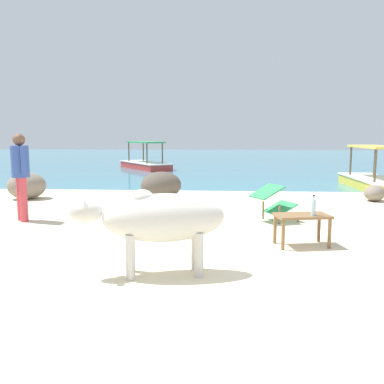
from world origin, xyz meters
name	(u,v)px	position (x,y,z in m)	size (l,w,h in m)	color
sand_beach	(178,268)	(0.00, 0.00, 0.02)	(18.00, 14.00, 0.04)	beige
water_surface	(214,160)	(0.00, 22.00, 0.00)	(60.00, 36.00, 0.03)	teal
cow	(160,219)	(-0.17, -0.32, 0.70)	(1.79, 0.78, 0.99)	beige
low_bench_table	(302,220)	(1.69, 1.08, 0.42)	(0.83, 0.58, 0.46)	brown
bottle	(313,207)	(1.83, 1.00, 0.62)	(0.07, 0.07, 0.30)	#A3C6D1
deck_chair_far	(274,201)	(1.49, 2.82, 0.42)	(0.93, 0.83, 0.68)	brown
person_standing	(21,170)	(-3.17, 2.52, 0.99)	(0.37, 0.40, 1.62)	#CC3D47
shore_rock_large	(161,185)	(-0.98, 5.43, 0.38)	(1.03, 0.86, 0.68)	brown
shore_rock_medium	(27,186)	(-4.33, 5.17, 0.37)	(0.93, 0.79, 0.66)	gray
shore_rock_small	(374,193)	(4.22, 5.42, 0.23)	(0.59, 0.48, 0.39)	gray
boat_yellow	(374,180)	(5.13, 8.06, 0.29)	(1.20, 3.69, 1.29)	gold
boat_red	(145,163)	(-3.12, 14.92, 0.29)	(3.02, 3.68, 1.29)	#C63833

